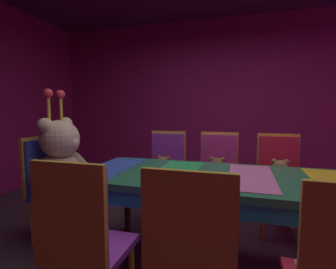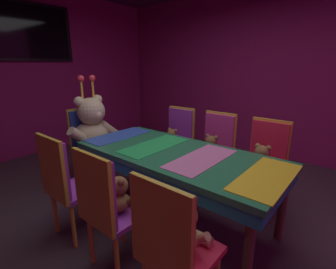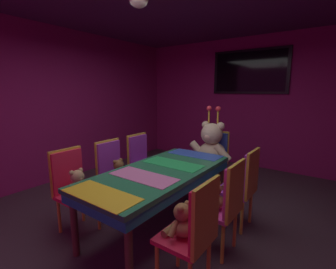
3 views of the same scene
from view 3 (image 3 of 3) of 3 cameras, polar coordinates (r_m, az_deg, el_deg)
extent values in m
plane|color=#3F2D38|center=(3.17, -1.98, -21.17)|extent=(7.90, 7.90, 0.00)
cube|color=#8C1959|center=(5.58, 18.71, 7.23)|extent=(5.20, 0.12, 2.80)
cube|color=#8C1959|center=(4.77, -27.70, 6.12)|extent=(0.12, 6.40, 2.80)
cube|color=#26724C|center=(2.86, -2.07, -8.89)|extent=(0.90, 2.00, 0.05)
cube|color=teal|center=(2.89, -2.06, -10.30)|extent=(0.88, 1.96, 0.10)
cylinder|color=#4C3826|center=(3.54, 12.26, -11.64)|extent=(0.07, 0.07, 0.69)
cylinder|color=#4C3826|center=(2.21, -9.33, -26.30)|extent=(0.07, 0.07, 0.69)
cylinder|color=#4C3826|center=(3.88, 1.75, -9.38)|extent=(0.07, 0.07, 0.69)
cylinder|color=#4C3826|center=(2.73, -21.42, -19.22)|extent=(0.07, 0.07, 0.69)
cube|color=yellow|center=(2.29, -15.67, -13.63)|extent=(0.77, 0.32, 0.01)
cube|color=pink|center=(2.65, -5.91, -9.93)|extent=(0.77, 0.32, 0.01)
cube|color=green|center=(3.07, 1.21, -6.98)|extent=(0.77, 0.32, 0.01)
cube|color=blue|center=(3.53, 6.48, -4.70)|extent=(0.77, 0.32, 0.01)
cube|color=red|center=(3.08, -20.66, -13.61)|extent=(0.40, 0.40, 0.04)
cube|color=red|center=(3.13, -22.82, -8.09)|extent=(0.05, 0.38, 0.50)
cube|color=gold|center=(3.15, -23.03, -8.00)|extent=(0.03, 0.41, 0.55)
cylinder|color=gold|center=(3.15, -16.15, -17.49)|extent=(0.04, 0.04, 0.42)
cylinder|color=gold|center=(2.99, -21.27, -19.40)|extent=(0.04, 0.04, 0.42)
cylinder|color=gold|center=(3.38, -19.63, -15.64)|extent=(0.04, 0.04, 0.42)
cylinder|color=gold|center=(3.24, -24.50, -17.23)|extent=(0.04, 0.04, 0.42)
ellipsoid|color=tan|center=(3.04, -20.80, -11.79)|extent=(0.19, 0.19, 0.16)
sphere|color=tan|center=(2.98, -20.79, -9.38)|extent=(0.16, 0.16, 0.16)
sphere|color=tan|center=(2.94, -20.20, -9.84)|extent=(0.06, 0.06, 0.06)
sphere|color=tan|center=(3.01, -20.11, -8.00)|extent=(0.06, 0.06, 0.06)
sphere|color=tan|center=(2.95, -22.00, -8.50)|extent=(0.06, 0.06, 0.06)
cylinder|color=tan|center=(3.06, -18.85, -11.26)|extent=(0.05, 0.14, 0.13)
cylinder|color=tan|center=(2.96, -21.98, -12.19)|extent=(0.05, 0.14, 0.13)
cylinder|color=tan|center=(2.99, -18.52, -13.12)|extent=(0.07, 0.15, 0.07)
cylinder|color=tan|center=(2.94, -20.18, -13.66)|extent=(0.07, 0.15, 0.07)
cube|color=purple|center=(3.42, -11.67, -10.70)|extent=(0.40, 0.40, 0.04)
cube|color=purple|center=(3.47, -13.86, -5.81)|extent=(0.05, 0.38, 0.50)
cube|color=gold|center=(3.48, -14.09, -5.74)|extent=(0.03, 0.41, 0.55)
cylinder|color=gold|center=(3.51, -7.72, -14.12)|extent=(0.04, 0.04, 0.42)
cylinder|color=gold|center=(3.31, -11.70, -15.84)|extent=(0.04, 0.04, 0.42)
cylinder|color=gold|center=(3.72, -11.39, -12.76)|extent=(0.04, 0.04, 0.42)
cylinder|color=gold|center=(3.53, -15.32, -14.24)|extent=(0.04, 0.04, 0.42)
ellipsoid|color=brown|center=(3.39, -11.74, -9.15)|extent=(0.18, 0.18, 0.14)
sphere|color=brown|center=(3.34, -11.63, -7.12)|extent=(0.14, 0.14, 0.14)
sphere|color=#99663C|center=(3.30, -11.05, -7.47)|extent=(0.05, 0.05, 0.05)
sphere|color=brown|center=(3.37, -11.17, -5.99)|extent=(0.05, 0.05, 0.05)
sphere|color=brown|center=(3.30, -12.55, -6.39)|extent=(0.05, 0.05, 0.05)
cylinder|color=brown|center=(3.41, -10.21, -8.68)|extent=(0.05, 0.13, 0.12)
cylinder|color=brown|center=(3.30, -12.47, -9.44)|extent=(0.05, 0.13, 0.12)
cylinder|color=brown|center=(3.35, -9.74, -10.16)|extent=(0.06, 0.13, 0.06)
cylinder|color=brown|center=(3.29, -10.93, -10.59)|extent=(0.06, 0.13, 0.06)
cube|color=purple|center=(3.81, -5.09, -8.29)|extent=(0.40, 0.40, 0.04)
cube|color=purple|center=(3.85, -7.18, -3.94)|extent=(0.05, 0.38, 0.50)
cube|color=gold|center=(3.87, -7.42, -3.89)|extent=(0.03, 0.41, 0.55)
cylinder|color=gold|center=(3.91, -1.66, -11.34)|extent=(0.04, 0.04, 0.42)
cylinder|color=gold|center=(3.68, -4.78, -12.80)|extent=(0.04, 0.04, 0.42)
cylinder|color=gold|center=(4.10, -5.26, -10.32)|extent=(0.04, 0.04, 0.42)
cylinder|color=gold|center=(3.89, -8.43, -11.61)|extent=(0.04, 0.04, 0.42)
cube|color=red|center=(2.19, 3.73, -23.46)|extent=(0.40, 0.40, 0.04)
cube|color=red|center=(1.98, 8.48, -18.49)|extent=(0.05, 0.38, 0.50)
cube|color=gold|center=(1.97, 9.07, -18.64)|extent=(0.03, 0.41, 0.55)
cylinder|color=gold|center=(2.38, 9.64, -27.33)|extent=(0.04, 0.04, 0.42)
cylinder|color=gold|center=(2.51, 2.40, -24.99)|extent=(0.04, 0.04, 0.42)
cylinder|color=gold|center=(2.30, -2.63, -28.74)|extent=(0.04, 0.04, 0.42)
ellipsoid|color=olive|center=(2.14, 3.76, -21.21)|extent=(0.18, 0.18, 0.15)
sphere|color=olive|center=(2.08, 3.41, -17.95)|extent=(0.15, 0.15, 0.15)
sphere|color=#AE7747|center=(2.11, 2.20, -17.85)|extent=(0.06, 0.06, 0.06)
sphere|color=olive|center=(2.00, 2.94, -17.31)|extent=(0.06, 0.06, 0.06)
sphere|color=olive|center=(2.09, 4.67, -16.13)|extent=(0.06, 0.06, 0.06)
cylinder|color=olive|center=(2.08, 1.36, -21.65)|extent=(0.05, 0.13, 0.12)
cylinder|color=olive|center=(2.22, 4.24, -19.55)|extent=(0.05, 0.13, 0.12)
cylinder|color=olive|center=(2.19, 0.13, -21.93)|extent=(0.06, 0.14, 0.06)
cylinder|color=olive|center=(2.26, 1.69, -20.84)|extent=(0.06, 0.14, 0.06)
cube|color=#CC338C|center=(2.65, 11.21, -17.24)|extent=(0.40, 0.40, 0.04)
cube|color=#CC338C|center=(2.47, 15.31, -12.59)|extent=(0.05, 0.38, 0.50)
cube|color=gold|center=(2.47, 15.79, -12.68)|extent=(0.03, 0.41, 0.55)
cylinder|color=gold|center=(2.84, 15.62, -20.72)|extent=(0.04, 0.04, 0.42)
cylinder|color=gold|center=(2.59, 12.89, -24.00)|extent=(0.04, 0.04, 0.42)
cylinder|color=gold|center=(2.95, 9.44, -19.24)|extent=(0.04, 0.04, 0.42)
cylinder|color=gold|center=(2.70, 6.16, -22.13)|extent=(0.04, 0.04, 0.42)
ellipsoid|color=brown|center=(2.61, 11.29, -15.33)|extent=(0.18, 0.18, 0.14)
sphere|color=brown|center=(2.56, 11.07, -12.68)|extent=(0.14, 0.14, 0.14)
sphere|color=#99663C|center=(2.58, 10.06, -12.68)|extent=(0.05, 0.05, 0.05)
sphere|color=brown|center=(2.49, 10.91, -12.03)|extent=(0.05, 0.05, 0.05)
sphere|color=brown|center=(2.58, 11.94, -11.25)|extent=(0.05, 0.05, 0.05)
cylinder|color=brown|center=(2.54, 9.65, -15.62)|extent=(0.05, 0.13, 0.12)
cylinder|color=brown|center=(2.69, 11.39, -14.18)|extent=(0.05, 0.13, 0.12)
cylinder|color=brown|center=(2.63, 8.43, -16.11)|extent=(0.06, 0.13, 0.06)
cylinder|color=brown|center=(2.71, 9.38, -15.34)|extent=(0.06, 0.13, 0.06)
cube|color=purple|center=(3.15, 15.55, -12.81)|extent=(0.40, 0.40, 0.04)
cube|color=purple|center=(3.00, 19.06, -8.66)|extent=(0.05, 0.38, 0.50)
cube|color=gold|center=(2.99, 19.46, -8.72)|extent=(0.03, 0.41, 0.55)
cylinder|color=gold|center=(3.34, 19.03, -15.96)|extent=(0.04, 0.04, 0.42)
cylinder|color=gold|center=(3.06, 17.16, -18.35)|extent=(0.04, 0.04, 0.42)
cylinder|color=gold|center=(3.43, 13.74, -14.93)|extent=(0.04, 0.04, 0.42)
cylinder|color=gold|center=(3.16, 11.43, -17.11)|extent=(0.04, 0.04, 0.42)
ellipsoid|color=brown|center=(3.11, 15.64, -11.22)|extent=(0.17, 0.17, 0.13)
sphere|color=brown|center=(3.07, 15.49, -9.08)|extent=(0.13, 0.13, 0.13)
sphere|color=#99663C|center=(3.09, 14.68, -9.12)|extent=(0.05, 0.05, 0.05)
sphere|color=brown|center=(3.01, 15.46, -8.50)|extent=(0.05, 0.05, 0.05)
sphere|color=brown|center=(3.10, 16.12, -7.97)|extent=(0.05, 0.05, 0.05)
cylinder|color=brown|center=(3.04, 14.47, -11.38)|extent=(0.05, 0.12, 0.11)
cylinder|color=brown|center=(3.19, 15.60, -10.40)|extent=(0.05, 0.12, 0.11)
cylinder|color=brown|center=(3.13, 13.39, -11.91)|extent=(0.06, 0.13, 0.06)
cylinder|color=brown|center=(3.20, 14.02, -11.38)|extent=(0.06, 0.13, 0.06)
cube|color=#2D47B2|center=(4.10, 10.36, -7.05)|extent=(0.40, 0.40, 0.04)
cube|color=#2D47B2|center=(4.19, 11.55, -2.90)|extent=(0.38, 0.05, 0.50)
cube|color=gold|center=(4.21, 11.67, -2.84)|extent=(0.41, 0.03, 0.55)
cylinder|color=gold|center=(4.25, 13.17, -9.79)|extent=(0.04, 0.04, 0.42)
cylinder|color=gold|center=(3.98, 11.34, -11.17)|extent=(0.04, 0.04, 0.42)
cylinder|color=gold|center=(4.38, 9.27, -9.06)|extent=(0.04, 0.04, 0.42)
cylinder|color=gold|center=(4.11, 7.22, -10.32)|extent=(0.04, 0.04, 0.42)
ellipsoid|color=beige|center=(4.04, 10.45, -4.18)|extent=(0.44, 0.44, 0.35)
sphere|color=beige|center=(3.94, 10.36, 0.14)|extent=(0.35, 0.35, 0.35)
sphere|color=#FDDCAD|center=(3.84, 9.58, -0.51)|extent=(0.13, 0.13, 0.13)
sphere|color=beige|center=(3.90, 12.41, 1.91)|extent=(0.13, 0.13, 0.13)
sphere|color=beige|center=(4.01, 8.98, 2.26)|extent=(0.13, 0.13, 0.13)
cylinder|color=beige|center=(3.87, 12.81, -4.40)|extent=(0.31, 0.12, 0.29)
cylinder|color=beige|center=(4.05, 7.14, -3.54)|extent=(0.31, 0.12, 0.29)
cylinder|color=beige|center=(3.78, 10.10, -7.06)|extent=(0.33, 0.15, 0.15)
cylinder|color=beige|center=(3.88, 7.02, -6.51)|extent=(0.33, 0.15, 0.15)
cylinder|color=gold|center=(3.90, 11.79, 4.31)|extent=(0.03, 0.03, 0.23)
sphere|color=#E5333F|center=(3.89, 11.86, 6.02)|extent=(0.08, 0.08, 0.08)
cylinder|color=gold|center=(3.97, 9.72, 4.48)|extent=(0.03, 0.03, 0.23)
sphere|color=#E5333F|center=(3.96, 9.77, 6.16)|extent=(0.08, 0.08, 0.08)
cube|color=black|center=(5.51, 18.83, 13.96)|extent=(1.58, 0.05, 0.92)
cube|color=black|center=(5.48, 18.75, 13.98)|extent=(1.46, 0.01, 0.82)
camera|label=1|loc=(4.08, -25.65, 3.37)|focal=26.87mm
camera|label=2|loc=(3.49, -41.31, 5.89)|focal=26.12mm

